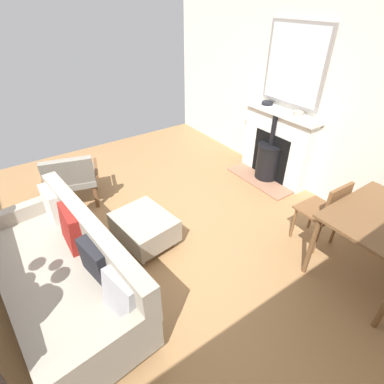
{
  "coord_description": "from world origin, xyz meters",
  "views": [
    {
      "loc": [
        0.77,
        2.52,
        2.43
      ],
      "look_at": [
        -0.64,
        0.48,
        0.75
      ],
      "focal_mm": 27.72,
      "sensor_mm": 36.0,
      "label": 1
    }
  ],
  "objects_px": {
    "ottoman": "(144,227)",
    "dining_chair_near_fireplace": "(326,210)",
    "mantel_bowl_near": "(267,103)",
    "fireplace": "(274,149)",
    "sofa": "(66,271)",
    "mantel_bowl_far": "(298,113)",
    "armchair_accent": "(71,176)"
  },
  "relations": [
    {
      "from": "ottoman",
      "to": "armchair_accent",
      "type": "xyz_separation_m",
      "value": [
        0.43,
        -1.2,
        0.22
      ]
    },
    {
      "from": "fireplace",
      "to": "armchair_accent",
      "type": "xyz_separation_m",
      "value": [
        2.74,
        -0.98,
        -0.03
      ]
    },
    {
      "from": "mantel_bowl_near",
      "to": "mantel_bowl_far",
      "type": "bearing_deg",
      "value": 90.0
    },
    {
      "from": "dining_chair_near_fireplace",
      "to": "mantel_bowl_far",
      "type": "bearing_deg",
      "value": -123.34
    },
    {
      "from": "mantel_bowl_near",
      "to": "sofa",
      "type": "xyz_separation_m",
      "value": [
        3.25,
        0.78,
        -0.75
      ]
    },
    {
      "from": "mantel_bowl_far",
      "to": "ottoman",
      "type": "height_order",
      "value": "mantel_bowl_far"
    },
    {
      "from": "sofa",
      "to": "ottoman",
      "type": "height_order",
      "value": "sofa"
    },
    {
      "from": "mantel_bowl_near",
      "to": "armchair_accent",
      "type": "distance_m",
      "value": 2.93
    },
    {
      "from": "mantel_bowl_far",
      "to": "sofa",
      "type": "xyz_separation_m",
      "value": [
        3.25,
        0.22,
        -0.76
      ]
    },
    {
      "from": "mantel_bowl_near",
      "to": "sofa",
      "type": "height_order",
      "value": "mantel_bowl_near"
    },
    {
      "from": "ottoman",
      "to": "dining_chair_near_fireplace",
      "type": "xyz_separation_m",
      "value": [
        -1.62,
        1.15,
        0.27
      ]
    },
    {
      "from": "fireplace",
      "to": "mantel_bowl_far",
      "type": "height_order",
      "value": "mantel_bowl_far"
    },
    {
      "from": "ottoman",
      "to": "dining_chair_near_fireplace",
      "type": "height_order",
      "value": "dining_chair_near_fireplace"
    },
    {
      "from": "mantel_bowl_near",
      "to": "mantel_bowl_far",
      "type": "distance_m",
      "value": 0.56
    },
    {
      "from": "fireplace",
      "to": "mantel_bowl_near",
      "type": "xyz_separation_m",
      "value": [
        -0.03,
        -0.29,
        0.62
      ]
    },
    {
      "from": "sofa",
      "to": "armchair_accent",
      "type": "bearing_deg",
      "value": -108.3
    },
    {
      "from": "dining_chair_near_fireplace",
      "to": "mantel_bowl_near",
      "type": "bearing_deg",
      "value": -113.63
    },
    {
      "from": "mantel_bowl_far",
      "to": "dining_chair_near_fireplace",
      "type": "distance_m",
      "value": 1.45
    },
    {
      "from": "ottoman",
      "to": "armchair_accent",
      "type": "bearing_deg",
      "value": -70.34
    },
    {
      "from": "mantel_bowl_near",
      "to": "dining_chair_near_fireplace",
      "type": "height_order",
      "value": "mantel_bowl_near"
    },
    {
      "from": "sofa",
      "to": "ottoman",
      "type": "relative_size",
      "value": 2.83
    },
    {
      "from": "fireplace",
      "to": "ottoman",
      "type": "distance_m",
      "value": 2.33
    },
    {
      "from": "fireplace",
      "to": "ottoman",
      "type": "height_order",
      "value": "fireplace"
    },
    {
      "from": "armchair_accent",
      "to": "ottoman",
      "type": "bearing_deg",
      "value": 109.66
    },
    {
      "from": "armchair_accent",
      "to": "dining_chair_near_fireplace",
      "type": "distance_m",
      "value": 3.11
    },
    {
      "from": "mantel_bowl_far",
      "to": "ottoman",
      "type": "relative_size",
      "value": 0.19
    },
    {
      "from": "fireplace",
      "to": "mantel_bowl_far",
      "type": "relative_size",
      "value": 8.81
    },
    {
      "from": "mantel_bowl_far",
      "to": "sofa",
      "type": "distance_m",
      "value": 3.35
    },
    {
      "from": "sofa",
      "to": "ottoman",
      "type": "bearing_deg",
      "value": -163.58
    },
    {
      "from": "sofa",
      "to": "ottoman",
      "type": "distance_m",
      "value": 0.96
    },
    {
      "from": "mantel_bowl_near",
      "to": "dining_chair_near_fireplace",
      "type": "relative_size",
      "value": 0.2
    },
    {
      "from": "fireplace",
      "to": "dining_chair_near_fireplace",
      "type": "distance_m",
      "value": 1.53
    }
  ]
}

